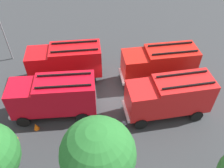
# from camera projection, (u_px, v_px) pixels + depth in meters

# --- Properties ---
(ground_plane) EXTENTS (49.12, 49.12, 0.00)m
(ground_plane) POSITION_uv_depth(u_px,v_px,m) (112.00, 95.00, 22.53)
(ground_plane) COLOR #2D3033
(fire_truck_0) EXTENTS (7.51, 3.72, 3.88)m
(fire_truck_0) POSITION_uv_depth(u_px,v_px,m) (159.00, 63.00, 22.57)
(fire_truck_0) COLOR red
(fire_truck_0) RESTS_ON ground
(fire_truck_1) EXTENTS (7.46, 3.53, 3.88)m
(fire_truck_1) POSITION_uv_depth(u_px,v_px,m) (66.00, 61.00, 22.82)
(fire_truck_1) COLOR red
(fire_truck_1) RESTS_ON ground
(fire_truck_2) EXTENTS (7.54, 3.87, 3.88)m
(fire_truck_2) POSITION_uv_depth(u_px,v_px,m) (169.00, 96.00, 19.44)
(fire_truck_2) COLOR red
(fire_truck_2) RESTS_ON ground
(fire_truck_3) EXTENTS (7.42, 3.37, 3.88)m
(fire_truck_3) POSITION_uv_depth(u_px,v_px,m) (54.00, 96.00, 19.45)
(fire_truck_3) COLOR red
(fire_truck_3) RESTS_ON ground
(firefighter_0) EXTENTS (0.43, 0.48, 1.60)m
(firefighter_0) POSITION_uv_depth(u_px,v_px,m) (63.00, 52.00, 26.02)
(firefighter_0) COLOR black
(firefighter_0) RESTS_ON ground
(firefighter_1) EXTENTS (0.47, 0.34, 1.78)m
(firefighter_1) POSITION_uv_depth(u_px,v_px,m) (123.00, 128.00, 18.45)
(firefighter_1) COLOR black
(firefighter_1) RESTS_ON ground
(tree_1) EXTENTS (4.30, 4.30, 6.66)m
(tree_1) POSITION_uv_depth(u_px,v_px,m) (98.00, 154.00, 12.98)
(tree_1) COLOR brown
(tree_1) RESTS_ON ground
(traffic_cone_0) EXTENTS (0.46, 0.46, 0.66)m
(traffic_cone_0) POSITION_uv_depth(u_px,v_px,m) (36.00, 126.00, 19.41)
(traffic_cone_0) COLOR #F2600C
(traffic_cone_0) RESTS_ON ground
(traffic_cone_1) EXTENTS (0.49, 0.49, 0.70)m
(traffic_cone_1) POSITION_uv_depth(u_px,v_px,m) (26.00, 90.00, 22.44)
(traffic_cone_1) COLOR #F2600C
(traffic_cone_1) RESTS_ON ground
(traffic_cone_2) EXTENTS (0.47, 0.47, 0.67)m
(traffic_cone_2) POSITION_uv_depth(u_px,v_px,m) (14.00, 137.00, 18.68)
(traffic_cone_2) COLOR #F2600C
(traffic_cone_2) RESTS_ON ground
(lamppost) EXTENTS (0.36, 0.36, 6.63)m
(lamppost) POSITION_uv_depth(u_px,v_px,m) (2.00, 28.00, 23.99)
(lamppost) COLOR slate
(lamppost) RESTS_ON ground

